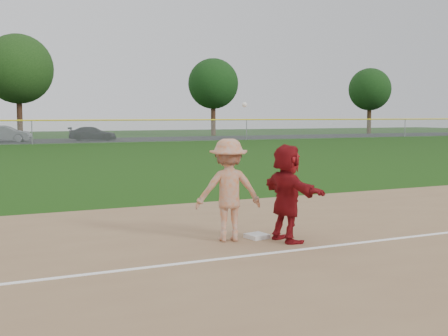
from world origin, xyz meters
name	(u,v)px	position (x,y,z in m)	size (l,w,h in m)	color
ground	(257,244)	(0.00, 0.00, 0.00)	(160.00, 160.00, 0.00)	#163A0B
foul_line	(279,252)	(0.00, -0.80, 0.03)	(60.00, 0.10, 0.01)	white
parking_asphalt	(26,141)	(0.00, 46.00, 0.01)	(120.00, 10.00, 0.01)	black
first_base	(257,236)	(0.19, 0.37, 0.06)	(0.37, 0.37, 0.08)	silver
base_runner	(287,193)	(0.58, -0.09, 0.94)	(1.71, 0.54, 1.84)	maroon
car_mid	(5,134)	(-1.79, 45.39, 0.75)	(1.56, 4.48, 1.48)	#55575C
car_right	(93,134)	(6.07, 45.32, 0.67)	(1.84, 4.52, 1.31)	black
first_base_play	(228,190)	(-0.40, 0.43, 0.99)	(1.39, 1.01, 2.62)	#A1A1A4
outfield_fence	(32,121)	(0.00, 40.00, 1.96)	(110.00, 0.12, 110.00)	#999EA0
tree_2	(18,69)	(0.00, 51.50, 7.06)	(7.00, 7.00, 10.58)	#351F13
tree_3	(213,84)	(22.00, 52.80, 6.16)	(6.00, 6.00, 9.19)	#3A2215
tree_4	(370,89)	(44.00, 51.20, 5.85)	(5.60, 5.60, 8.67)	#342313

